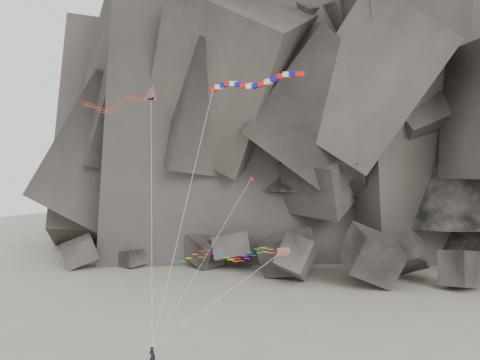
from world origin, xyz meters
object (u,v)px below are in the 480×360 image
(kite_flyer, at_px, (152,356))
(pennant_kite, at_px, (231,213))
(parafoil_kite, at_px, (221,255))
(delta_kite, at_px, (112,104))
(banner_kite, at_px, (252,84))

(kite_flyer, bearing_deg, pennant_kite, -114.41)
(parafoil_kite, bearing_deg, pennant_kite, 95.53)
(kite_flyer, xyz_separation_m, delta_kite, (-8.68, 7.46, 23.76))
(pennant_kite, bearing_deg, banner_kite, -21.89)
(kite_flyer, height_order, delta_kite, delta_kite)
(parafoil_kite, height_order, pennant_kite, pennant_kite)
(delta_kite, bearing_deg, pennant_kite, 15.37)
(kite_flyer, relative_size, pennant_kite, 0.14)
(banner_kite, bearing_deg, delta_kite, -167.13)
(kite_flyer, bearing_deg, banner_kite, -136.09)
(banner_kite, height_order, parafoil_kite, banner_kite)
(delta_kite, distance_m, pennant_kite, 18.01)
(kite_flyer, height_order, banner_kite, banner_kite)
(banner_kite, relative_size, parafoil_kite, 1.97)
(delta_kite, relative_size, pennant_kite, 1.64)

